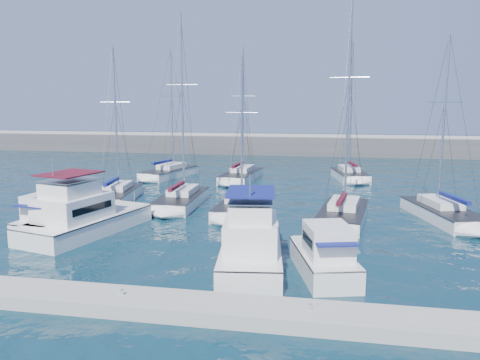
% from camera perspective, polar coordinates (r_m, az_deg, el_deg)
% --- Properties ---
extents(ground, '(220.00, 220.00, 0.00)m').
position_cam_1_polar(ground, '(31.17, -5.66, -6.94)').
color(ground, black).
rests_on(ground, ground).
extents(breakwater, '(160.00, 6.00, 4.45)m').
position_cam_1_polar(breakwater, '(81.51, 4.53, 3.94)').
color(breakwater, '#424244').
rests_on(breakwater, ground).
extents(dock, '(40.00, 2.20, 0.60)m').
position_cam_1_polar(dock, '(21.35, -14.13, -14.19)').
color(dock, gray).
rests_on(dock, ground).
extents(dock_cleat_centre, '(0.16, 0.16, 0.25)m').
position_cam_1_polar(dock_cleat_centre, '(21.18, -14.18, -13.13)').
color(dock_cleat_centre, silver).
rests_on(dock_cleat_centre, dock).
extents(dock_cleat_near_stbd, '(0.16, 0.16, 0.25)m').
position_cam_1_polar(dock_cleat_near_stbd, '(19.44, 8.61, -15.06)').
color(dock_cleat_near_stbd, silver).
rests_on(dock_cleat_near_stbd, dock).
extents(motor_yacht_port_outer, '(3.57, 6.22, 3.20)m').
position_cam_1_polar(motor_yacht_port_outer, '(34.10, -21.64, -4.50)').
color(motor_yacht_port_outer, silver).
rests_on(motor_yacht_port_outer, ground).
extents(motor_yacht_port_inner, '(6.11, 10.12, 4.69)m').
position_cam_1_polar(motor_yacht_port_inner, '(33.20, -18.70, -4.36)').
color(motor_yacht_port_inner, silver).
rests_on(motor_yacht_port_inner, ground).
extents(motor_yacht_stbd_inner, '(4.38, 9.72, 4.69)m').
position_cam_1_polar(motor_yacht_stbd_inner, '(25.58, 1.38, -7.91)').
color(motor_yacht_stbd_inner, silver).
rests_on(motor_yacht_stbd_inner, ground).
extents(motor_yacht_stbd_outer, '(3.88, 6.21, 3.20)m').
position_cam_1_polar(motor_yacht_stbd_outer, '(24.48, 10.31, -9.34)').
color(motor_yacht_stbd_outer, silver).
rests_on(motor_yacht_stbd_outer, ground).
extents(sailboat_mid_a, '(4.15, 8.20, 14.07)m').
position_cam_1_polar(sailboat_mid_a, '(43.74, -14.83, -1.76)').
color(sailboat_mid_a, silver).
rests_on(sailboat_mid_a, ground).
extents(sailboat_mid_b, '(3.29, 8.47, 16.47)m').
position_cam_1_polar(sailboat_mid_b, '(40.54, -7.13, -2.35)').
color(sailboat_mid_b, silver).
rests_on(sailboat_mid_b, ground).
extents(sailboat_mid_c, '(3.30, 7.50, 12.69)m').
position_cam_1_polar(sailboat_mid_c, '(37.30, -0.03, -3.36)').
color(sailboat_mid_c, silver).
rests_on(sailboat_mid_c, ground).
extents(sailboat_mid_d, '(4.36, 8.95, 17.01)m').
position_cam_1_polar(sailboat_mid_d, '(35.85, 12.46, -4.06)').
color(sailboat_mid_d, silver).
rests_on(sailboat_mid_d, ground).
extents(sailboat_mid_e, '(5.14, 9.23, 14.06)m').
position_cam_1_polar(sailboat_mid_e, '(38.66, 23.50, -3.69)').
color(sailboat_mid_e, silver).
rests_on(sailboat_mid_e, ground).
extents(sailboat_back_a, '(5.13, 9.03, 15.29)m').
position_cam_1_polar(sailboat_back_a, '(56.47, -8.59, 0.91)').
color(sailboat_back_a, silver).
rests_on(sailboat_back_a, ground).
extents(sailboat_back_b, '(3.85, 9.03, 15.22)m').
position_cam_1_polar(sailboat_back_b, '(53.54, 0.14, 0.55)').
color(sailboat_back_b, silver).
rests_on(sailboat_back_b, ground).
extents(sailboat_back_c, '(4.37, 7.59, 15.82)m').
position_cam_1_polar(sailboat_back_c, '(55.33, 13.21, 0.62)').
color(sailboat_back_c, silver).
rests_on(sailboat_back_c, ground).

